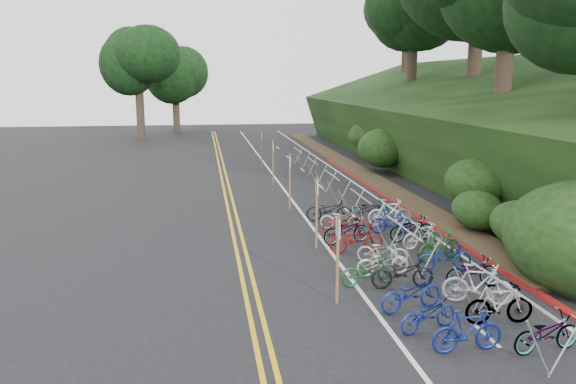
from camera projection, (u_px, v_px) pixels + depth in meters
The scene contains 10 objects.
ground at pixel (332, 306), 14.46m from camera, with size 120.00×120.00×0.00m, color black.
road_markings at pixel (294, 214), 24.34m from camera, with size 7.47×80.00×0.01m.
red_curb at pixel (391, 200), 26.92m from camera, with size 0.25×28.00×0.10m, color maroon.
embankment at pixel (469, 132), 34.31m from camera, with size 14.30×48.14×9.11m.
bike_rack_front at pixel (510, 302), 12.29m from camera, with size 1.19×3.34×1.27m.
bike_racks_rest at pixel (332, 181), 27.33m from camera, with size 1.14×23.00×1.17m.
signpost_near at pixel (338, 253), 14.37m from camera, with size 0.08×0.40×2.38m.
signposts_rest at pixel (281, 168), 27.83m from camera, with size 0.08×18.40×2.50m.
bike_front at pixel (369, 270), 15.86m from camera, with size 1.70×0.59×0.90m, color #144C1E.
bike_valet at pixel (399, 247), 17.88m from camera, with size 3.49×13.52×1.08m.
Camera 1 is at (-3.16, -13.27, 5.74)m, focal length 35.00 mm.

